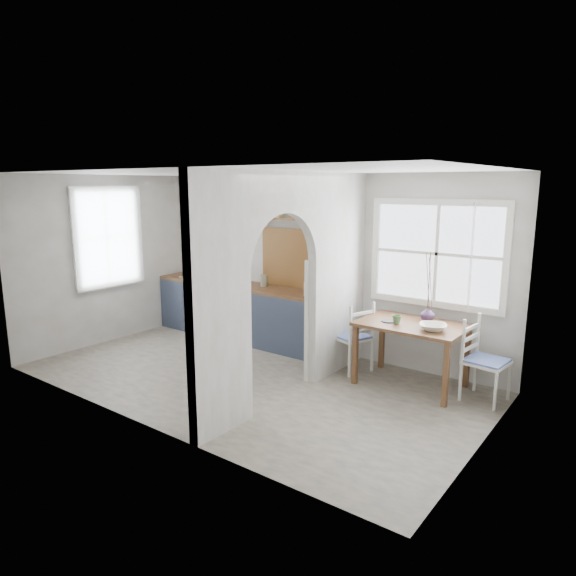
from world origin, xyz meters
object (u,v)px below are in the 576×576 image
Objects in this scene: dining_table at (411,355)px; kettle at (309,288)px; chair_left at (352,336)px; vase at (428,314)px; chair_right at (487,360)px.

dining_table is 5.41× the size of kettle.
chair_left is 4.04× the size of kettle.
vase is at bearing 66.60° from dining_table.
chair_left is 1.74m from chair_right.
vase reaches higher than chair_right.
kettle is at bearing 95.22° from chair_right.
kettle reaches higher than vase.
dining_table is 6.89× the size of vase.
vase is at bearing -16.43° from kettle.
kettle is (-1.62, 0.14, 0.62)m from dining_table.
chair_left reaches higher than dining_table.
chair_right reaches higher than dining_table.
kettle is (-2.50, 0.06, 0.53)m from chair_right.
dining_table is at bearing 101.99° from chair_right.
dining_table is 0.86m from chair_left.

